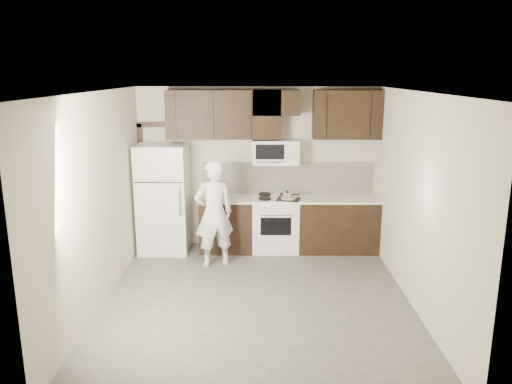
{
  "coord_description": "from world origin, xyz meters",
  "views": [
    {
      "loc": [
        0.03,
        -6.07,
        2.93
      ],
      "look_at": [
        -0.02,
        0.9,
        1.25
      ],
      "focal_mm": 35.0,
      "sensor_mm": 36.0,
      "label": 1
    }
  ],
  "objects_px": {
    "stove": "(275,223)",
    "microwave": "(276,152)",
    "refrigerator": "(164,198)",
    "person": "(214,214)"
  },
  "relations": [
    {
      "from": "microwave",
      "to": "refrigerator",
      "type": "relative_size",
      "value": 0.42
    },
    {
      "from": "stove",
      "to": "refrigerator",
      "type": "xyz_separation_m",
      "value": [
        -1.85,
        -0.05,
        0.44
      ]
    },
    {
      "from": "microwave",
      "to": "refrigerator",
      "type": "distance_m",
      "value": 2.0
    },
    {
      "from": "microwave",
      "to": "person",
      "type": "distance_m",
      "value": 1.51
    },
    {
      "from": "refrigerator",
      "to": "person",
      "type": "bearing_deg",
      "value": -36.83
    },
    {
      "from": "stove",
      "to": "person",
      "type": "distance_m",
      "value": 1.25
    },
    {
      "from": "stove",
      "to": "microwave",
      "type": "height_order",
      "value": "microwave"
    },
    {
      "from": "stove",
      "to": "microwave",
      "type": "xyz_separation_m",
      "value": [
        -0.0,
        0.12,
        1.19
      ]
    },
    {
      "from": "person",
      "to": "refrigerator",
      "type": "bearing_deg",
      "value": -58.48
    },
    {
      "from": "microwave",
      "to": "person",
      "type": "bearing_deg",
      "value": -139.02
    }
  ]
}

